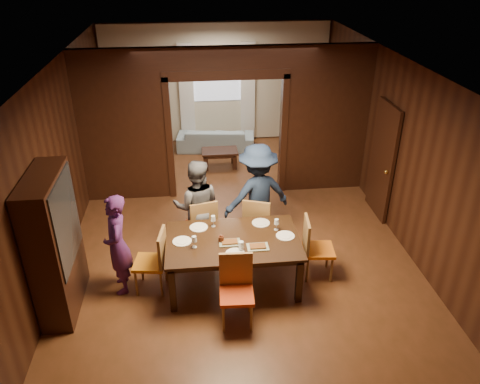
{
  "coord_description": "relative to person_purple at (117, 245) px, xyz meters",
  "views": [
    {
      "loc": [
        -0.66,
        -6.81,
        4.5
      ],
      "look_at": [
        0.04,
        -0.4,
        1.05
      ],
      "focal_mm": 35.0,
      "sensor_mm": 36.0,
      "label": 1
    }
  ],
  "objects": [
    {
      "name": "floor",
      "position": [
        1.78,
        1.23,
        -0.76
      ],
      "size": [
        9.0,
        9.0,
        0.0
      ],
      "primitive_type": "plane",
      "color": "#563118",
      "rests_on": "ground"
    },
    {
      "name": "ceiling",
      "position": [
        1.78,
        1.23,
        2.14
      ],
      "size": [
        5.5,
        9.0,
        0.02
      ],
      "primitive_type": "cube",
      "color": "silver",
      "rests_on": "room_walls"
    },
    {
      "name": "room_walls",
      "position": [
        1.78,
        3.12,
        0.75
      ],
      "size": [
        5.52,
        9.01,
        2.9
      ],
      "color": "black",
      "rests_on": "floor"
    },
    {
      "name": "person_purple",
      "position": [
        0.0,
        0.0,
        0.0
      ],
      "size": [
        0.45,
        0.61,
        1.52
      ],
      "primitive_type": "imported",
      "rotation": [
        0.0,
        0.0,
        -1.4
      ],
      "color": "#4E1F5D",
      "rests_on": "floor"
    },
    {
      "name": "person_grey",
      "position": [
        1.14,
        0.9,
        0.03
      ],
      "size": [
        0.81,
        0.65,
        1.58
      ],
      "primitive_type": "imported",
      "rotation": [
        0.0,
        0.0,
        3.07
      ],
      "color": "#55545C",
      "rests_on": "floor"
    },
    {
      "name": "person_navy",
      "position": [
        2.13,
        1.04,
        0.11
      ],
      "size": [
        1.26,
        0.94,
        1.74
      ],
      "primitive_type": "imported",
      "rotation": [
        0.0,
        0.0,
        3.43
      ],
      "color": "#192640",
      "rests_on": "floor"
    },
    {
      "name": "sofa",
      "position": [
        1.68,
        5.08,
        -0.49
      ],
      "size": [
        1.92,
        0.94,
        0.54
      ],
      "primitive_type": "imported",
      "rotation": [
        0.0,
        0.0,
        3.02
      ],
      "color": "#8EA7BA",
      "rests_on": "floor"
    },
    {
      "name": "serving_bowl",
      "position": [
        1.69,
        0.01,
        0.04
      ],
      "size": [
        0.33,
        0.33,
        0.08
      ],
      "primitive_type": "imported",
      "color": "black",
      "rests_on": "dining_table"
    },
    {
      "name": "dining_table",
      "position": [
        1.62,
        -0.05,
        -0.38
      ],
      "size": [
        1.91,
        1.18,
        0.76
      ],
      "primitive_type": "cube",
      "color": "black",
      "rests_on": "floor"
    },
    {
      "name": "coffee_table",
      "position": [
        1.71,
        4.05,
        -0.56
      ],
      "size": [
        0.8,
        0.5,
        0.4
      ],
      "primitive_type": "cube",
      "color": "black",
      "rests_on": "floor"
    },
    {
      "name": "chair_left",
      "position": [
        0.42,
        -0.05,
        -0.27
      ],
      "size": [
        0.5,
        0.5,
        0.97
      ],
      "primitive_type": null,
      "rotation": [
        0.0,
        0.0,
        -1.72
      ],
      "color": "orange",
      "rests_on": "floor"
    },
    {
      "name": "chair_right",
      "position": [
        2.91,
        -0.0,
        -0.27
      ],
      "size": [
        0.48,
        0.48,
        0.97
      ],
      "primitive_type": null,
      "rotation": [
        0.0,
        0.0,
        1.47
      ],
      "color": "orange",
      "rests_on": "floor"
    },
    {
      "name": "chair_far_l",
      "position": [
        1.2,
        0.87,
        -0.27
      ],
      "size": [
        0.52,
        0.52,
        0.97
      ],
      "primitive_type": null,
      "rotation": [
        0.0,
        0.0,
        3.36
      ],
      "color": "#EB4216",
      "rests_on": "floor"
    },
    {
      "name": "chair_far_r",
      "position": [
        2.12,
        0.83,
        -0.27
      ],
      "size": [
        0.56,
        0.56,
        0.97
      ],
      "primitive_type": null,
      "rotation": [
        0.0,
        0.0,
        2.81
      ],
      "color": "#D74114",
      "rests_on": "floor"
    },
    {
      "name": "chair_near",
      "position": [
        1.59,
        -0.87,
        -0.27
      ],
      "size": [
        0.46,
        0.46,
        0.97
      ],
      "primitive_type": null,
      "rotation": [
        0.0,
        0.0,
        -0.05
      ],
      "color": "red",
      "rests_on": "floor"
    },
    {
      "name": "hutch",
      "position": [
        -0.75,
        -0.27,
        0.24
      ],
      "size": [
        0.4,
        1.2,
        2.0
      ],
      "primitive_type": "cube",
      "color": "black",
      "rests_on": "floor"
    },
    {
      "name": "door_right",
      "position": [
        4.48,
        1.73,
        0.29
      ],
      "size": [
        0.06,
        0.9,
        2.1
      ],
      "primitive_type": "cube",
      "color": "black",
      "rests_on": "floor"
    },
    {
      "name": "window_far",
      "position": [
        1.78,
        5.67,
        0.94
      ],
      "size": [
        1.2,
        0.03,
        1.3
      ],
      "primitive_type": "cube",
      "color": "silver",
      "rests_on": "back_wall"
    },
    {
      "name": "curtain_left",
      "position": [
        1.03,
        5.63,
        0.49
      ],
      "size": [
        0.35,
        0.06,
        2.4
      ],
      "primitive_type": "cube",
      "color": "white",
      "rests_on": "back_wall"
    },
    {
      "name": "curtain_right",
      "position": [
        2.53,
        5.63,
        0.49
      ],
      "size": [
        0.35,
        0.06,
        2.4
      ],
      "primitive_type": "cube",
      "color": "white",
      "rests_on": "back_wall"
    },
    {
      "name": "plate_left",
      "position": [
        0.9,
        -0.02,
        0.01
      ],
      "size": [
        0.27,
        0.27,
        0.01
      ],
      "primitive_type": "cylinder",
      "color": "white",
      "rests_on": "dining_table"
    },
    {
      "name": "plate_far_l",
      "position": [
        1.15,
        0.32,
        0.01
      ],
      "size": [
        0.27,
        0.27,
        0.01
      ],
      "primitive_type": "cylinder",
      "color": "white",
      "rests_on": "dining_table"
    },
    {
      "name": "plate_far_r",
      "position": [
        2.08,
        0.34,
        0.01
      ],
      "size": [
        0.27,
        0.27,
        0.01
      ],
      "primitive_type": "cylinder",
      "color": "silver",
      "rests_on": "dining_table"
    },
    {
      "name": "plate_right",
      "position": [
        2.38,
        -0.04,
        0.01
      ],
      "size": [
        0.27,
        0.27,
        0.01
      ],
      "primitive_type": "cylinder",
      "color": "white",
      "rests_on": "dining_table"
    },
    {
      "name": "plate_near",
      "position": [
        1.62,
        -0.4,
        0.01
      ],
      "size": [
        0.27,
        0.27,
        0.01
      ],
      "primitive_type": "cylinder",
      "color": "silver",
      "rests_on": "dining_table"
    },
    {
      "name": "platter_a",
      "position": [
        1.57,
        -0.13,
        0.02
      ],
      "size": [
        0.3,
        0.2,
        0.04
      ],
      "primitive_type": "cube",
      "color": "gray",
      "rests_on": "dining_table"
    },
    {
      "name": "platter_b",
      "position": [
        1.95,
        -0.28,
        0.02
      ],
      "size": [
        0.3,
        0.2,
        0.04
      ],
      "primitive_type": "cube",
      "color": "gray",
      "rests_on": "dining_table"
    },
    {
      "name": "wineglass_left",
      "position": [
        1.07,
        -0.18,
        0.09
      ],
      "size": [
        0.08,
        0.08,
        0.18
      ],
      "primitive_type": null,
      "color": "white",
      "rests_on": "dining_table"
    },
    {
      "name": "wineglass_far",
      "position": [
        1.37,
        0.34,
        0.09
      ],
      "size": [
        0.08,
        0.08,
        0.18
      ],
      "primitive_type": null,
      "color": "silver",
      "rests_on": "dining_table"
    },
    {
      "name": "wineglass_right",
      "position": [
        2.28,
        0.14,
        0.09
      ],
      "size": [
        0.08,
        0.08,
        0.18
      ],
      "primitive_type": null,
      "color": "white",
      "rests_on": "dining_table"
    },
    {
      "name": "tumbler",
      "position": [
        1.71,
        -0.32,
        0.07
      ],
      "size": [
        0.07,
        0.07,
        0.14
      ],
      "primitive_type": "cylinder",
      "color": "silver",
      "rests_on": "dining_table"
    },
    {
      "name": "condiment_jar",
      "position": [
        1.45,
        -0.09,
        0.06
      ],
      "size": [
        0.08,
        0.08,
        0.11
      ],
      "primitive_type": null,
      "color": "#451D10",
      "rests_on": "dining_table"
    }
  ]
}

